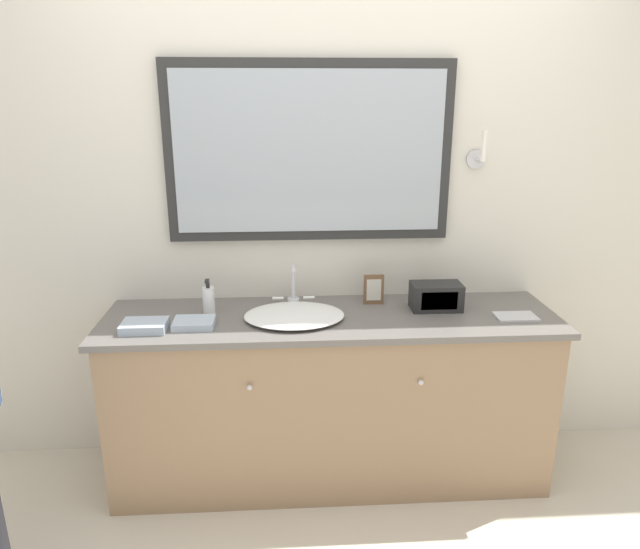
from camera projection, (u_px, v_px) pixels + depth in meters
ground_plane at (335, 511)px, 2.60m from camera, size 14.00×14.00×0.00m
wall_back at (326, 208)px, 2.79m from camera, size 8.00×0.18×2.55m
vanity_counter at (331, 397)px, 2.75m from camera, size 2.09×0.57×0.84m
sink_basin at (294, 314)px, 2.59m from camera, size 0.45×0.40×0.20m
soap_bottle at (209, 300)px, 2.63m from camera, size 0.06×0.06×0.17m
appliance_box at (436, 296)px, 2.69m from camera, size 0.24×0.13×0.13m
picture_frame at (374, 290)px, 2.75m from camera, size 0.10×0.01×0.15m
hand_towel_near_sink at (194, 323)px, 2.50m from camera, size 0.18×0.14×0.03m
hand_towel_far_corner at (144, 326)px, 2.46m from camera, size 0.19×0.14×0.04m
metal_tray at (516, 317)px, 2.60m from camera, size 0.19×0.12×0.01m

